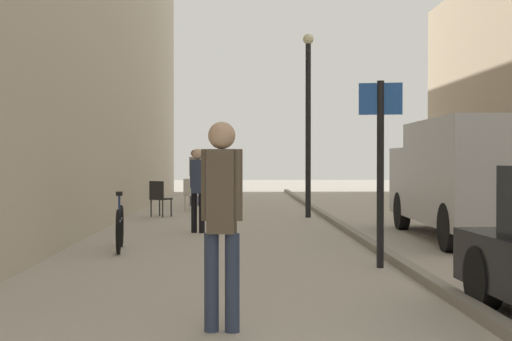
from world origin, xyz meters
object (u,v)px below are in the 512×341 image
at_px(lamp_post, 308,113).
at_px(cafe_chair_by_doorway, 192,192).
at_px(pedestrian_far_crossing, 198,184).
at_px(pedestrian_main_foreground, 222,211).
at_px(street_sign_post, 380,157).
at_px(pedestrian_mid_block, 194,173).
at_px(delivery_van, 471,175).
at_px(bicycle_leaning, 120,227).
at_px(cafe_chair_near_window, 159,196).

distance_m(lamp_post, cafe_chair_by_doorway, 4.60).
bearing_deg(pedestrian_far_crossing, cafe_chair_by_doorway, 114.85).
xyz_separation_m(pedestrian_main_foreground, lamp_post, (1.99, 12.71, 1.66)).
bearing_deg(street_sign_post, pedestrian_far_crossing, -50.23).
height_order(street_sign_post, cafe_chair_by_doorway, street_sign_post).
xyz_separation_m(pedestrian_main_foreground, cafe_chair_by_doorway, (-1.16, 15.25, -0.51)).
xyz_separation_m(pedestrian_mid_block, delivery_van, (5.79, -10.31, 0.15)).
relative_size(delivery_van, bicycle_leaning, 3.14).
bearing_deg(street_sign_post, pedestrian_mid_block, -65.88).
height_order(pedestrian_main_foreground, cafe_chair_by_doorway, pedestrian_main_foreground).
xyz_separation_m(pedestrian_main_foreground, street_sign_post, (2.13, 3.78, 0.48)).
distance_m(pedestrian_far_crossing, lamp_post, 5.06).
bearing_deg(pedestrian_mid_block, street_sign_post, -53.88).
bearing_deg(cafe_chair_near_window, cafe_chair_by_doorway, 102.56).
distance_m(street_sign_post, bicycle_leaning, 4.59).
distance_m(pedestrian_mid_block, cafe_chair_near_window, 4.79).
bearing_deg(delivery_van, pedestrian_mid_block, 120.67).
bearing_deg(pedestrian_mid_block, bicycle_leaning, -70.19).
bearing_deg(delivery_van, cafe_chair_by_doorway, 127.43).
height_order(cafe_chair_near_window, cafe_chair_by_doorway, same).
bearing_deg(cafe_chair_near_window, pedestrian_mid_block, 112.47).
distance_m(pedestrian_mid_block, cafe_chair_by_doorway, 2.51).
bearing_deg(cafe_chair_by_doorway, lamp_post, 116.63).
height_order(pedestrian_far_crossing, delivery_van, delivery_van).
height_order(street_sign_post, lamp_post, lamp_post).
xyz_separation_m(pedestrian_main_foreground, delivery_van, (4.55, 7.40, 0.15)).
distance_m(pedestrian_main_foreground, pedestrian_far_crossing, 8.79).
height_order(pedestrian_main_foreground, cafe_chair_near_window, pedestrian_main_foreground).
distance_m(pedestrian_main_foreground, bicycle_leaning, 6.15).
height_order(pedestrian_mid_block, street_sign_post, street_sign_post).
height_order(pedestrian_main_foreground, street_sign_post, street_sign_post).
height_order(pedestrian_mid_block, cafe_chair_near_window, pedestrian_mid_block).
distance_m(pedestrian_far_crossing, delivery_van, 5.39).
distance_m(delivery_van, cafe_chair_by_doorway, 9.74).
relative_size(pedestrian_far_crossing, delivery_van, 0.31).
bearing_deg(delivery_van, bicycle_leaning, -164.88).
height_order(lamp_post, cafe_chair_by_doorway, lamp_post).
height_order(pedestrian_main_foreground, lamp_post, lamp_post).
distance_m(street_sign_post, cafe_chair_near_window, 10.10).
xyz_separation_m(pedestrian_mid_block, cafe_chair_by_doorway, (0.07, -2.46, -0.51)).
relative_size(pedestrian_far_crossing, bicycle_leaning, 0.98).
bearing_deg(pedestrian_far_crossing, pedestrian_mid_block, 114.08).
bearing_deg(bicycle_leaning, cafe_chair_near_window, 84.32).
bearing_deg(pedestrian_mid_block, cafe_chair_by_doorway, -65.83).
distance_m(pedestrian_far_crossing, bicycle_leaning, 3.20).
relative_size(delivery_van, cafe_chair_near_window, 5.91).
relative_size(pedestrian_far_crossing, cafe_chair_near_window, 1.84).
xyz_separation_m(pedestrian_mid_block, pedestrian_far_crossing, (0.57, -8.94, -0.06)).
xyz_separation_m(pedestrian_far_crossing, bicycle_leaning, (-1.14, -2.92, -0.62)).
distance_m(pedestrian_mid_block, lamp_post, 6.18).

